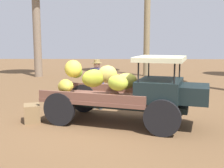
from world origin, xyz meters
TOP-DOWN VIEW (x-y plane):
  - ground_plane at (0.00, 0.00)m, footprint 60.00×60.00m
  - truck at (0.51, 0.07)m, footprint 4.66×2.81m
  - farmer at (-0.49, 1.79)m, footprint 0.58×0.55m
  - wooden_crate at (-2.23, 0.16)m, footprint 0.59×0.67m
  - loose_banana_bunch at (0.11, 2.56)m, footprint 0.69×0.63m

SIDE VIEW (x-z plane):
  - ground_plane at x=0.00m, z-range 0.00..0.00m
  - loose_banana_bunch at x=0.11m, z-range -0.01..0.31m
  - wooden_crate at x=-2.23m, z-range 0.00..0.51m
  - truck at x=0.51m, z-range 0.01..1.90m
  - farmer at x=-0.49m, z-range 0.11..1.81m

